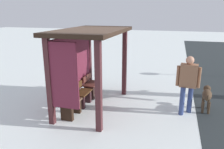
# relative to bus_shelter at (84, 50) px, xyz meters

# --- Properties ---
(ground_plane) EXTENTS (60.00, 60.00, 0.00)m
(ground_plane) POSITION_rel_bus_shelter_xyz_m (0.11, -0.21, -1.82)
(ground_plane) COLOR white
(bus_shelter) EXTENTS (3.09, 1.74, 2.43)m
(bus_shelter) POSITION_rel_bus_shelter_xyz_m (0.00, 0.00, 0.00)
(bus_shelter) COLOR #442023
(bus_shelter) RESTS_ON ground
(bench_left_inside) EXTENTS (0.71, 0.40, 0.74)m
(bench_left_inside) POSITION_rel_bus_shelter_xyz_m (-0.71, 0.18, -1.51)
(bench_left_inside) COLOR brown
(bench_left_inside) RESTS_ON ground
(bench_center_inside) EXTENTS (0.71, 0.40, 0.73)m
(bench_center_inside) POSITION_rel_bus_shelter_xyz_m (0.11, 0.18, -1.51)
(bench_center_inside) COLOR #472C15
(bench_center_inside) RESTS_ON ground
(bench_right_inside) EXTENTS (0.71, 0.41, 0.77)m
(bench_right_inside) POSITION_rel_bus_shelter_xyz_m (0.92, 0.18, -1.50)
(bench_right_inside) COLOR #562921
(bench_right_inside) RESTS_ON ground
(person_walking) EXTENTS (0.39, 0.67, 1.73)m
(person_walking) POSITION_rel_bus_shelter_xyz_m (0.42, -3.00, -0.79)
(person_walking) COLOR #8D6044
(person_walking) RESTS_ON ground
(dog) EXTENTS (0.95, 0.33, 0.69)m
(dog) POSITION_rel_bus_shelter_xyz_m (0.84, -3.61, -1.32)
(dog) COLOR #463423
(dog) RESTS_ON ground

